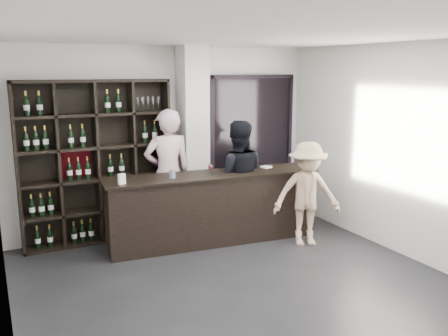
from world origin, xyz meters
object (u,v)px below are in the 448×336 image
wine_shelf (97,163)px  taster_pink (168,174)px  customer (307,194)px  tasting_counter (213,208)px  taster_black (237,179)px

wine_shelf → taster_pink: wine_shelf is taller
taster_pink → wine_shelf: bearing=-7.1°
customer → tasting_counter: bearing=170.9°
customer → taster_pink: bearing=165.1°
tasting_counter → customer: 1.39m
taster_black → taster_pink: bearing=-0.0°
taster_pink → customer: size_ratio=1.29×
wine_shelf → taster_black: size_ratio=1.34×
wine_shelf → customer: bearing=-29.5°
taster_pink → taster_black: bearing=163.6°
taster_pink → customer: (1.68, -1.24, -0.22)m
customer → wine_shelf: bearing=172.1°
taster_pink → taster_black: (0.96, -0.44, -0.09)m
taster_black → wine_shelf: bearing=4.6°
taster_pink → tasting_counter: bearing=141.0°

